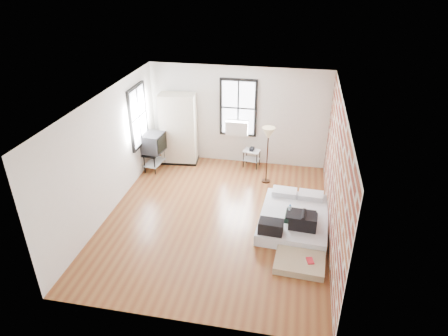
% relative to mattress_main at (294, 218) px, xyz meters
% --- Properties ---
extents(ground, '(6.00, 6.00, 0.00)m').
position_rel_mattress_main_xyz_m(ground, '(-1.74, -0.09, -0.18)').
color(ground, brown).
rests_on(ground, ground).
extents(room_shell, '(5.02, 6.02, 2.80)m').
position_rel_mattress_main_xyz_m(room_shell, '(-1.51, 0.27, 1.56)').
color(room_shell, silver).
rests_on(room_shell, ground).
extents(mattress_main, '(1.58, 2.07, 0.64)m').
position_rel_mattress_main_xyz_m(mattress_main, '(0.00, 0.00, 0.00)').
color(mattress_main, white).
rests_on(mattress_main, ground).
extents(mattress_bare, '(1.07, 1.88, 0.39)m').
position_rel_mattress_main_xyz_m(mattress_bare, '(0.19, -0.66, -0.06)').
color(mattress_bare, tan).
rests_on(mattress_bare, ground).
extents(wardrobe, '(1.08, 0.69, 2.04)m').
position_rel_mattress_main_xyz_m(wardrobe, '(-3.39, 2.56, 0.84)').
color(wardrobe, black).
rests_on(wardrobe, ground).
extents(side_table, '(0.50, 0.43, 0.59)m').
position_rel_mattress_main_xyz_m(side_table, '(-1.30, 2.63, 0.22)').
color(side_table, black).
rests_on(side_table, ground).
extents(floor_lamp, '(0.33, 0.33, 1.55)m').
position_rel_mattress_main_xyz_m(floor_lamp, '(-0.80, 1.83, 1.14)').
color(floor_lamp, black).
rests_on(floor_lamp, ground).
extents(tv_stand, '(0.60, 0.80, 1.07)m').
position_rel_mattress_main_xyz_m(tv_stand, '(-3.96, 1.97, 0.59)').
color(tv_stand, black).
rests_on(tv_stand, ground).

